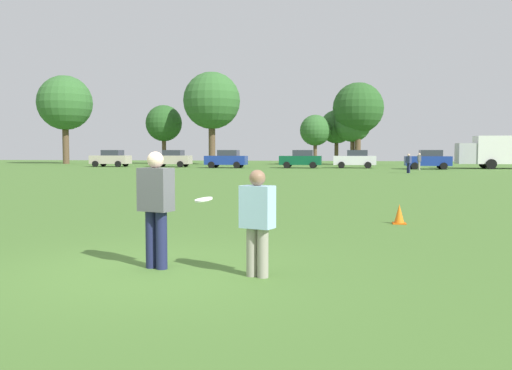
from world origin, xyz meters
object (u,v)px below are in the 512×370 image
at_px(parked_car_near_left, 111,158).
at_px(parked_car_mid_right, 301,159).
at_px(player_thrower, 156,203).
at_px(parked_car_near_right, 355,159).
at_px(frisbee, 204,200).
at_px(box_truck, 505,151).
at_px(traffic_cone, 399,214).
at_px(player_defender, 257,217).
at_px(parked_car_far_right, 428,159).
at_px(bystander_far_jogger, 409,162).
at_px(bystander_sideline_watcher, 419,161).
at_px(parked_car_center, 227,159).
at_px(parked_car_mid_left, 172,158).

bearing_deg(parked_car_near_left, parked_car_mid_right, -2.91).
distance_m(player_thrower, parked_car_near_right, 47.73).
bearing_deg(frisbee, box_truck, 69.73).
height_order(traffic_cone, box_truck, box_truck).
height_order(player_defender, parked_car_far_right, parked_car_far_right).
relative_size(player_defender, parked_car_near_left, 0.36).
height_order(player_thrower, box_truck, box_truck).
bearing_deg(bystander_far_jogger, traffic_cone, -97.04).
relative_size(parked_car_near_left, bystander_sideline_watcher, 2.74).
bearing_deg(player_thrower, parked_car_near_left, 114.91).
relative_size(player_thrower, parked_car_center, 0.42).
distance_m(box_truck, bystander_sideline_watcher, 10.07).
distance_m(player_defender, bystander_far_jogger, 36.76).
height_order(player_defender, parked_car_center, parked_car_center).
distance_m(player_defender, parked_car_mid_right, 47.15).
xyz_separation_m(traffic_cone, parked_car_mid_left, (-19.49, 42.33, 0.69)).
bearing_deg(parked_car_near_right, parked_car_center, -173.09).
bearing_deg(traffic_cone, parked_car_far_right, 80.48).
bearing_deg(player_defender, bystander_far_jogger, 80.17).
bearing_deg(box_truck, parked_car_mid_right, -177.63).
height_order(parked_car_mid_right, bystander_far_jogger, parked_car_mid_right).
bearing_deg(parked_car_far_right, bystander_sideline_watcher, -113.41).
bearing_deg(box_truck, bystander_far_jogger, -131.75).
relative_size(player_defender, parked_car_center, 0.36).
bearing_deg(parked_car_near_left, parked_car_mid_left, 1.48).
distance_m(frisbee, parked_car_mid_right, 46.76).
relative_size(traffic_cone, parked_car_near_right, 0.11).
relative_size(parked_car_center, parked_car_far_right, 1.00).
xyz_separation_m(frisbee, traffic_cone, (3.41, 5.61, -0.82)).
xyz_separation_m(traffic_cone, parked_car_near_right, (-0.13, 41.90, 0.69)).
relative_size(frisbee, parked_car_far_right, 0.07).
height_order(player_thrower, parked_car_mid_right, parked_car_mid_right).
height_order(parked_car_far_right, bystander_sideline_watcher, parked_car_far_right).
distance_m(box_truck, bystander_far_jogger, 15.65).
bearing_deg(parked_car_mid_right, bystander_sideline_watcher, -20.97).
bearing_deg(parked_car_near_right, parked_car_mid_right, -171.51).
height_order(player_thrower, bystander_far_jogger, player_thrower).
xyz_separation_m(parked_car_near_right, bystander_sideline_watcher, (5.57, -5.01, -0.05)).
xyz_separation_m(parked_car_mid_right, bystander_sideline_watcher, (10.96, -4.20, -0.05)).
height_order(box_truck, bystander_far_jogger, box_truck).
relative_size(traffic_cone, parked_car_near_left, 0.11).
bearing_deg(frisbee, parked_car_mid_right, 92.59).
xyz_separation_m(parked_car_mid_left, parked_car_far_right, (26.16, -2.63, 0.00)).
bearing_deg(parked_car_near_right, player_thrower, -94.81).
height_order(player_thrower, traffic_cone, player_thrower).
bearing_deg(box_truck, parked_car_far_right, -163.51).
relative_size(parked_car_mid_left, parked_car_near_right, 1.00).
distance_m(parked_car_far_right, box_truck, 7.84).
bearing_deg(bystander_sideline_watcher, parked_car_far_right, 66.59).
bearing_deg(parked_car_near_right, player_defender, -92.89).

